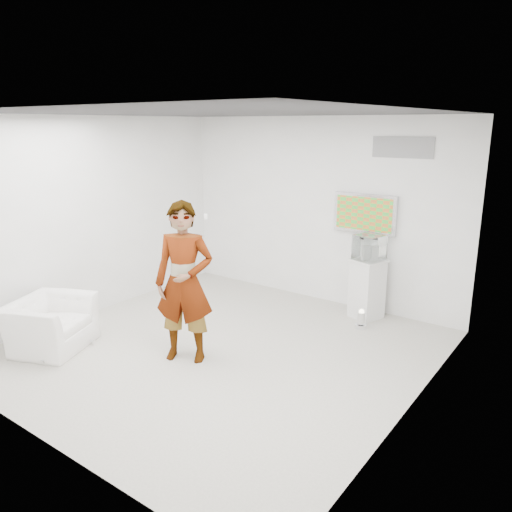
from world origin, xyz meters
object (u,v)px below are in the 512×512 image
pedestal (367,289)px  person (184,283)px  tv (365,213)px  floor_uplight (361,319)px  armchair (50,324)px

pedestal → person: bearing=-115.6°
tv → person: bearing=-109.6°
floor_uplight → tv: bearing=115.9°
tv → person: 3.13m
pedestal → armchair: bearing=-130.2°
person → floor_uplight: 2.72m
person → tv: bearing=43.6°
person → pedestal: (1.26, 2.62, -0.54)m
pedestal → floor_uplight: 0.56m
tv → armchair: size_ratio=0.99×
armchair → floor_uplight: armchair is taller
pedestal → floor_uplight: bearing=-74.0°
armchair → pedestal: (2.92, 3.45, 0.13)m
person → pedestal: size_ratio=2.18×
armchair → floor_uplight: 4.29m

